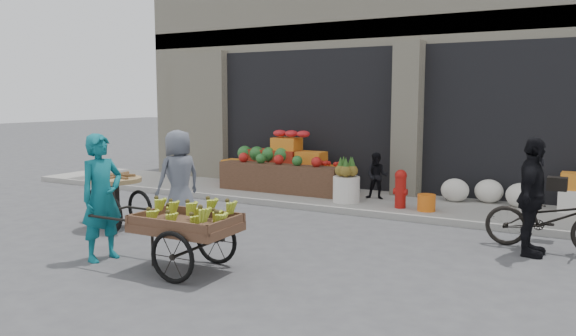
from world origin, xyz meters
The scene contains 15 objects.
ground centered at (0.00, 0.00, 0.00)m, with size 80.00×80.00×0.00m, color #424244.
sidewalk centered at (0.00, 4.10, 0.06)m, with size 18.00×2.20×0.12m, color gray.
building centered at (0.00, 8.03, 3.37)m, with size 14.00×6.45×7.00m.
fruit_display centered at (-2.48, 4.38, 0.67)m, with size 3.10×1.12×1.24m.
pineapple_bin centered at (-0.75, 3.60, 0.37)m, with size 0.52×0.52×0.50m, color silver.
fire_hydrant centered at (0.35, 3.55, 0.50)m, with size 0.22×0.22×0.71m.
orange_bucket centered at (0.85, 3.50, 0.27)m, with size 0.32×0.32×0.30m, color orange.
right_bay_goods centered at (2.61, 4.70, 0.41)m, with size 3.35×0.60×0.70m.
seated_person centered at (-0.35, 4.20, 0.58)m, with size 0.45×0.35×0.93m, color black.
banana_cart centered at (-0.91, -1.07, 0.64)m, with size 2.12×0.95×0.88m.
vendor_woman centered at (-2.16, -1.20, 0.84)m, with size 0.61×0.40×1.68m, color #0F6673.
tricycle_cart centered at (-3.39, 0.21, 0.57)m, with size 1.46×0.97×0.95m.
vendor_grey centered at (-2.63, 0.89, 0.80)m, with size 0.79×0.51×1.61m, color slate.
bicycle centered at (2.95, 2.18, 0.45)m, with size 0.60×1.72×0.90m, color black.
cyclist centered at (2.75, 1.78, 0.81)m, with size 0.95×0.39×1.62m, color black.
Camera 1 is at (3.53, -6.32, 2.14)m, focal length 35.00 mm.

